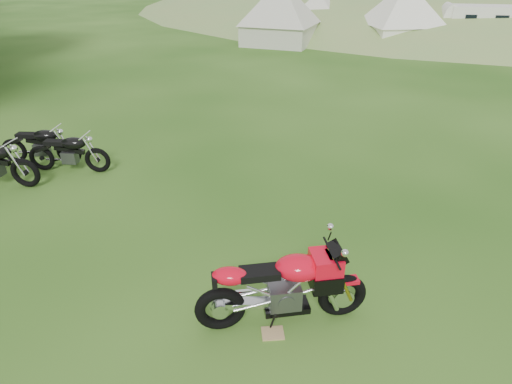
# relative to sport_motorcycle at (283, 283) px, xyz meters

# --- Properties ---
(ground) EXTENTS (120.00, 120.00, 0.00)m
(ground) POSITION_rel_sport_motorcycle_xyz_m (-0.49, 1.56, -0.62)
(ground) COLOR #1C490F
(ground) RESTS_ON ground
(sport_motorcycle) EXTENTS (2.12, 0.89, 1.24)m
(sport_motorcycle) POSITION_rel_sport_motorcycle_xyz_m (0.00, 0.00, 0.00)
(sport_motorcycle) COLOR red
(sport_motorcycle) RESTS_ON ground
(plywood_board) EXTENTS (0.30, 0.25, 0.02)m
(plywood_board) POSITION_rel_sport_motorcycle_xyz_m (-0.11, -0.23, -0.61)
(plywood_board) COLOR tan
(plywood_board) RESTS_ON ground
(vintage_moto_a) EXTENTS (1.76, 0.45, 0.92)m
(vintage_moto_a) POSITION_rel_sport_motorcycle_xyz_m (-5.27, 4.66, -0.16)
(vintage_moto_a) COLOR black
(vintage_moto_a) RESTS_ON ground
(vintage_moto_d) EXTENTS (1.76, 0.49, 0.92)m
(vintage_moto_d) POSITION_rel_sport_motorcycle_xyz_m (-4.47, 4.26, -0.16)
(vintage_moto_d) COLOR black
(vintage_moto_d) RESTS_ON ground
(tent_left) EXTENTS (4.34, 4.34, 2.96)m
(tent_left) POSITION_rel_sport_motorcycle_xyz_m (0.34, 20.35, 0.86)
(tent_left) COLOR beige
(tent_left) RESTS_ON ground
(tent_mid) EXTENTS (3.69, 3.69, 2.48)m
(tent_mid) POSITION_rel_sport_motorcycle_xyz_m (2.79, 24.64, 0.62)
(tent_mid) COLOR silver
(tent_mid) RESTS_ON ground
(tent_right) EXTENTS (3.88, 3.88, 2.92)m
(tent_right) POSITION_rel_sport_motorcycle_xyz_m (6.79, 20.44, 0.84)
(tent_right) COLOR white
(tent_right) RESTS_ON ground
(caravan) EXTENTS (4.56, 2.63, 2.01)m
(caravan) POSITION_rel_sport_motorcycle_xyz_m (10.99, 20.39, 0.39)
(caravan) COLOR white
(caravan) RESTS_ON ground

